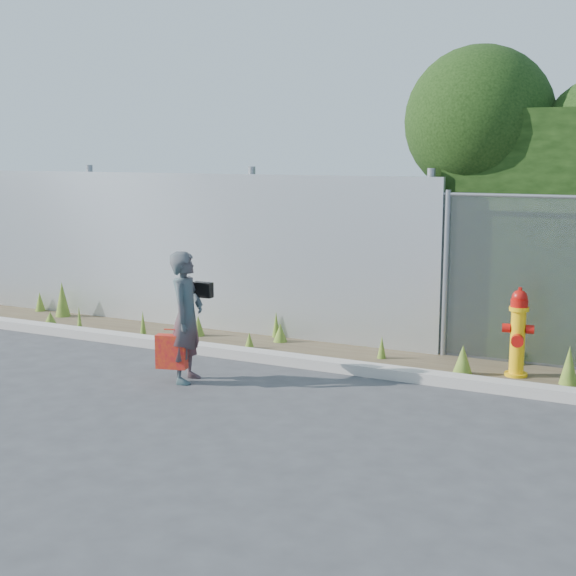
# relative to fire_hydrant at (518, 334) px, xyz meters

# --- Properties ---
(ground) EXTENTS (80.00, 80.00, 0.00)m
(ground) POSITION_rel_fire_hydrant_xyz_m (-2.04, -2.43, -0.50)
(ground) COLOR #39393B
(ground) RESTS_ON ground
(curb) EXTENTS (16.00, 0.22, 0.12)m
(curb) POSITION_rel_fire_hydrant_xyz_m (-2.04, -0.63, -0.44)
(curb) COLOR #AAA29A
(curb) RESTS_ON ground
(weed_strip) EXTENTS (16.00, 1.34, 0.54)m
(weed_strip) POSITION_rel_fire_hydrant_xyz_m (-1.59, 0.08, -0.39)
(weed_strip) COLOR #4B3D2A
(weed_strip) RESTS_ON ground
(corrugated_fence) EXTENTS (8.50, 0.21, 2.30)m
(corrugated_fence) POSITION_rel_fire_hydrant_xyz_m (-5.29, 0.58, 0.61)
(corrugated_fence) COLOR silver
(corrugated_fence) RESTS_ON ground
(fire_hydrant) EXTENTS (0.34, 0.31, 1.02)m
(fire_hydrant) POSITION_rel_fire_hydrant_xyz_m (0.00, 0.00, 0.00)
(fire_hydrant) COLOR yellow
(fire_hydrant) RESTS_ON ground
(woman) EXTENTS (0.44, 0.58, 1.44)m
(woman) POSITION_rel_fire_hydrant_xyz_m (-3.22, -1.75, 0.22)
(woman) COLOR #10686A
(woman) RESTS_ON ground
(red_tote_bag) EXTENTS (0.34, 0.12, 0.44)m
(red_tote_bag) POSITION_rel_fire_hydrant_xyz_m (-3.33, -1.90, -0.14)
(red_tote_bag) COLOR #AE0920
(black_shoulder_bag) EXTENTS (0.23, 0.09, 0.17)m
(black_shoulder_bag) POSITION_rel_fire_hydrant_xyz_m (-3.17, -1.50, 0.49)
(black_shoulder_bag) COLOR black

